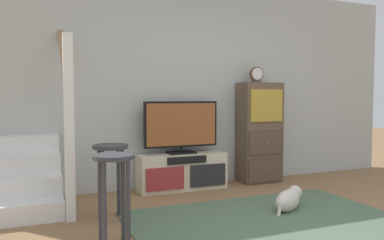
% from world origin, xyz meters
% --- Properties ---
extents(back_wall, '(6.40, 0.12, 2.70)m').
position_xyz_m(back_wall, '(0.00, 2.46, 1.35)').
color(back_wall, '#B2B7B2').
rests_on(back_wall, ground_plane).
extents(area_rug, '(2.60, 1.80, 0.01)m').
position_xyz_m(area_rug, '(0.00, 0.60, 0.01)').
color(area_rug, '#4C664C').
rests_on(area_rug, ground_plane).
extents(media_console, '(1.15, 0.38, 0.46)m').
position_xyz_m(media_console, '(-0.30, 2.19, 0.23)').
color(media_console, beige).
rests_on(media_console, ground_plane).
extents(television, '(0.99, 0.22, 0.67)m').
position_xyz_m(television, '(-0.30, 2.22, 0.82)').
color(television, black).
rests_on(television, media_console).
extents(side_cabinet, '(0.58, 0.38, 1.39)m').
position_xyz_m(side_cabinet, '(0.87, 2.20, 0.69)').
color(side_cabinet, brown).
rests_on(side_cabinet, ground_plane).
extents(desk_clock, '(0.19, 0.08, 0.22)m').
position_xyz_m(desk_clock, '(0.80, 2.19, 1.50)').
color(desk_clock, '#4C3823').
rests_on(desk_clock, side_cabinet).
extents(staircase, '(1.00, 1.36, 2.20)m').
position_xyz_m(staircase, '(-2.24, 2.20, 0.37)').
color(staircase, white).
rests_on(staircase, ground_plane).
extents(bar_stool_near, '(0.34, 0.34, 0.74)m').
position_xyz_m(bar_stool_near, '(-1.48, 0.63, 0.55)').
color(bar_stool_near, '#333338').
rests_on(bar_stool_near, ground_plane).
extents(bar_stool_far, '(0.34, 0.34, 0.74)m').
position_xyz_m(bar_stool_far, '(-1.38, 1.28, 0.55)').
color(bar_stool_far, '#333338').
rests_on(bar_stool_far, ground_plane).
extents(dog, '(0.49, 0.40, 0.23)m').
position_xyz_m(dog, '(0.41, 0.89, 0.12)').
color(dog, beige).
rests_on(dog, ground_plane).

